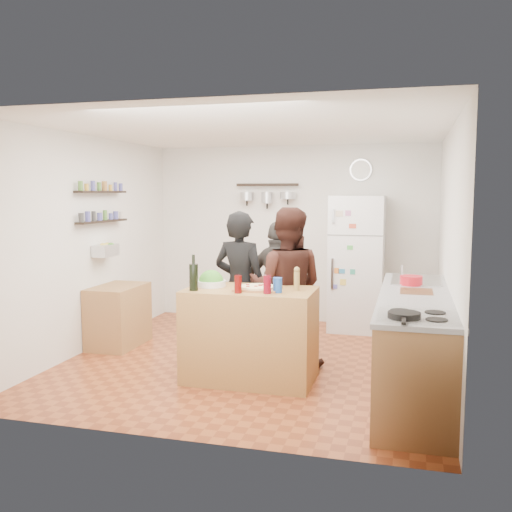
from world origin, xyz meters
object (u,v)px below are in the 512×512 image
(skillet, at_px, (404,315))
(wall_clock, at_px, (361,170))
(salt_canister, at_px, (278,285))
(wine_bottle, at_px, (194,277))
(person_left, at_px, (240,287))
(side_table, at_px, (118,316))
(red_bowl, at_px, (411,280))
(salad_bowl, at_px, (211,283))
(person_back, at_px, (278,287))
(counter_run, at_px, (415,344))
(person_center, at_px, (286,288))
(fridge, at_px, (357,263))
(pepper_mill, at_px, (297,281))
(prep_island, at_px, (250,335))

(skillet, bearing_deg, wall_clock, 99.97)
(salt_canister, bearing_deg, wine_bottle, -172.87)
(person_left, bearing_deg, salt_canister, 139.57)
(side_table, bearing_deg, red_bowl, -3.65)
(wine_bottle, relative_size, skillet, 1.07)
(salad_bowl, xyz_separation_m, person_back, (0.45, 1.03, -0.18))
(counter_run, bearing_deg, person_center, 160.79)
(person_center, xyz_separation_m, counter_run, (1.32, -0.46, -0.40))
(salt_canister, bearing_deg, person_left, 129.67)
(person_left, height_order, side_table, person_left)
(wine_bottle, distance_m, wall_clock, 3.40)
(counter_run, xyz_separation_m, red_bowl, (-0.05, 0.51, 0.52))
(salt_canister, xyz_separation_m, counter_run, (1.26, 0.20, -0.53))
(fridge, bearing_deg, red_bowl, -68.63)
(pepper_mill, bearing_deg, fridge, 81.22)
(person_back, bearing_deg, skillet, 137.41)
(counter_run, bearing_deg, person_left, 165.00)
(fridge, xyz_separation_m, side_table, (-2.69, -1.57, -0.54))
(prep_island, distance_m, counter_run, 1.56)
(red_bowl, relative_size, fridge, 0.12)
(skillet, bearing_deg, counter_run, 84.65)
(prep_island, relative_size, person_center, 0.74)
(person_center, height_order, fridge, fridge)
(wall_clock, xyz_separation_m, side_table, (-2.69, -1.90, -1.78))
(side_table, bearing_deg, salt_canister, -23.09)
(salad_bowl, bearing_deg, counter_run, 0.92)
(prep_island, xyz_separation_m, red_bowl, (1.51, 0.59, 0.51))
(pepper_mill, xyz_separation_m, person_back, (-0.42, 1.03, -0.24))
(salt_canister, height_order, side_table, salt_canister)
(person_center, bearing_deg, side_table, -12.01)
(wall_clock, bearing_deg, side_table, -144.72)
(person_left, relative_size, red_bowl, 7.43)
(salad_bowl, bearing_deg, prep_island, -6.79)
(counter_run, bearing_deg, prep_island, -176.99)
(counter_run, bearing_deg, wall_clock, 105.92)
(counter_run, height_order, skillet, skillet)
(salad_bowl, relative_size, counter_run, 0.11)
(prep_island, distance_m, side_table, 2.05)
(salt_canister, xyz_separation_m, person_left, (-0.58, 0.69, -0.16))
(salad_bowl, height_order, side_table, salad_bowl)
(salad_bowl, bearing_deg, person_back, 66.22)
(prep_island, relative_size, salt_canister, 8.89)
(salad_bowl, height_order, salt_canister, salt_canister)
(salad_bowl, height_order, person_left, person_left)
(wall_clock, bearing_deg, red_bowl, -71.72)
(person_center, bearing_deg, fridge, -111.90)
(salad_bowl, xyz_separation_m, wall_clock, (1.23, 2.66, 1.21))
(pepper_mill, xyz_separation_m, salt_canister, (-0.15, -0.17, -0.02))
(skillet, bearing_deg, wine_bottle, 158.66)
(prep_island, relative_size, counter_run, 0.48)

